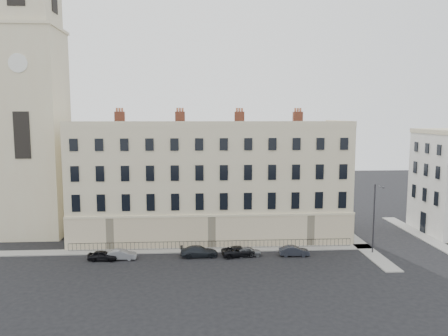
# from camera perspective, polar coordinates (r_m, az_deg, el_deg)

# --- Properties ---
(ground) EXTENTS (160.00, 160.00, 0.00)m
(ground) POSITION_cam_1_polar(r_m,az_deg,el_deg) (50.55, 5.62, -12.20)
(ground) COLOR black
(ground) RESTS_ON ground
(terrace) EXTENTS (36.22, 12.22, 17.00)m
(terrace) POSITION_cam_1_polar(r_m,az_deg,el_deg) (59.81, -1.80, -1.77)
(terrace) COLOR beige
(terrace) RESTS_ON ground
(church_tower) EXTENTS (8.00, 8.13, 44.00)m
(church_tower) POSITION_cam_1_polar(r_m,az_deg,el_deg) (65.05, -23.81, 8.22)
(church_tower) COLOR beige
(church_tower) RESTS_ON ground
(pavement_terrace) EXTENTS (48.00, 2.00, 0.12)m
(pavement_terrace) POSITION_cam_1_polar(r_m,az_deg,el_deg) (54.71, -5.83, -10.64)
(pavement_terrace) COLOR gray
(pavement_terrace) RESTS_ON ground
(pavement_east_return) EXTENTS (2.00, 24.00, 0.12)m
(pavement_east_return) POSITION_cam_1_polar(r_m,az_deg,el_deg) (61.19, 16.64, -8.99)
(pavement_east_return) COLOR gray
(pavement_east_return) RESTS_ON ground
(pavement_adjacent) EXTENTS (2.00, 20.00, 0.12)m
(pavement_adjacent) POSITION_cam_1_polar(r_m,az_deg,el_deg) (66.97, 24.17, -7.93)
(pavement_adjacent) COLOR gray
(pavement_adjacent) RESTS_ON ground
(railings) EXTENTS (35.00, 0.04, 0.96)m
(railings) POSITION_cam_1_polar(r_m,az_deg,el_deg) (54.93, -1.58, -9.99)
(railings) COLOR black
(railings) RESTS_ON ground
(car_a) EXTENTS (3.48, 1.63, 1.15)m
(car_a) POSITION_cam_1_polar(r_m,az_deg,el_deg) (52.71, -15.55, -10.96)
(car_a) COLOR black
(car_a) RESTS_ON ground
(car_b) EXTENTS (3.49, 1.24, 1.15)m
(car_b) POSITION_cam_1_polar(r_m,az_deg,el_deg) (52.55, -13.28, -10.95)
(car_b) COLOR gray
(car_b) RESTS_ON ground
(car_c) EXTENTS (4.45, 1.94, 1.27)m
(car_c) POSITION_cam_1_polar(r_m,az_deg,el_deg) (52.18, -3.27, -10.82)
(car_c) COLOR black
(car_c) RESTS_ON ground
(car_d) EXTENTS (4.51, 2.64, 1.18)m
(car_d) POSITION_cam_1_polar(r_m,az_deg,el_deg) (52.36, 2.04, -10.81)
(car_d) COLOR black
(car_d) RESTS_ON ground
(car_e) EXTENTS (3.42, 1.68, 1.12)m
(car_e) POSITION_cam_1_polar(r_m,az_deg,el_deg) (52.34, 3.08, -10.85)
(car_e) COLOR slate
(car_e) RESTS_ON ground
(car_f) EXTENTS (3.60, 1.37, 1.17)m
(car_f) POSITION_cam_1_polar(r_m,az_deg,el_deg) (53.07, 9.14, -10.65)
(car_f) COLOR #22252E
(car_f) RESTS_ON ground
(streetlamp) EXTENTS (0.60, 1.79, 8.42)m
(streetlamp) POSITION_cam_1_polar(r_m,az_deg,el_deg) (55.16, 19.07, -5.89)
(streetlamp) COLOR #2F2E33
(streetlamp) RESTS_ON ground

